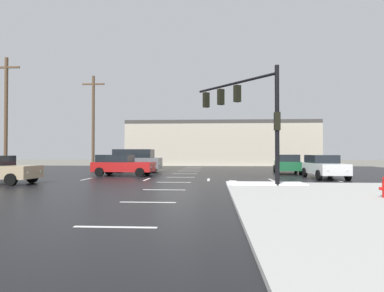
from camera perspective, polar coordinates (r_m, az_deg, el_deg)
The scene contains 12 objects.
ground_plane at distance 22.13m, azimuth -2.44°, elevation -5.68°, with size 120.00×120.00×0.00m, color slate.
road_asphalt at distance 22.13m, azimuth -2.44°, elevation -5.66°, with size 44.00×44.00×0.02m, color black.
snow_strip_curbside at distance 18.21m, azimuth 12.13°, elevation -6.12°, with size 4.00×1.60×0.06m, color white.
lane_markings at distance 20.66m, azimuth 0.50°, elevation -5.95°, with size 36.15×36.15×0.01m.
traffic_signal_mast at distance 19.17m, azimuth 9.10°, elevation 6.59°, with size 4.24×5.23×6.02m.
strip_building_background at distance 48.46m, azimuth 4.91°, elevation 0.42°, with size 25.73×8.00×6.05m.
suv_grey at distance 30.61m, azimuth -9.71°, elevation -2.34°, with size 4.89×2.31×2.03m.
sedan_red at distance 26.12m, azimuth -11.70°, elevation -3.08°, with size 4.65×2.34×1.58m.
sedan_white at distance 24.74m, azimuth 21.17°, elevation -3.14°, with size 2.09×4.57×1.58m.
sedan_green at distance 29.15m, azimuth 15.61°, elevation -2.85°, with size 2.44×4.68×1.58m.
utility_pole_far at distance 31.52m, azimuth -28.66°, elevation 4.84°, with size 2.20×0.28×9.47m.
utility_pole_distant at distance 34.83m, azimuth -16.18°, elevation 4.04°, with size 2.20×0.28×9.28m.
Camera 1 is at (2.31, -21.94, 1.79)m, focal length 31.91 mm.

